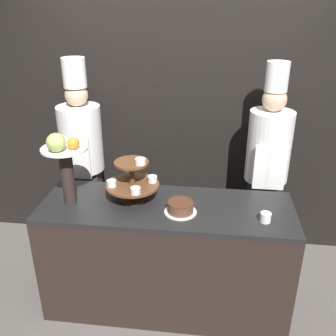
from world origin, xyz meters
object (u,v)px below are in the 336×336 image
object	(u,v)px
tiered_stand	(133,181)
chef_center_left	(267,163)
cake_round	(180,207)
chef_left	(82,154)
fruit_pedestal	(64,159)
cup_white	(266,217)

from	to	relation	value
tiered_stand	chef_center_left	size ratio (longest dim) A/B	0.21
cake_round	chef_left	distance (m)	1.16
chef_left	chef_center_left	xyz separation A→B (m)	(1.58, -0.00, 0.00)
fruit_pedestal	cup_white	xyz separation A→B (m)	(1.38, -0.08, -0.32)
cake_round	fruit_pedestal	bearing A→B (deg)	177.62
chef_left	cake_round	bearing A→B (deg)	-36.58
tiered_stand	chef_center_left	xyz separation A→B (m)	(1.01, 0.56, -0.05)
chef_left	cup_white	bearing A→B (deg)	-26.16
chef_left	fruit_pedestal	bearing A→B (deg)	-79.92
tiered_stand	cake_round	distance (m)	0.40
fruit_pedestal	chef_left	world-z (taller)	chef_left
tiered_stand	cup_white	world-z (taller)	tiered_stand
tiered_stand	chef_center_left	distance (m)	1.16
cup_white	chef_center_left	size ratio (longest dim) A/B	0.04
fruit_pedestal	chef_left	size ratio (longest dim) A/B	0.30
tiered_stand	fruit_pedestal	world-z (taller)	fruit_pedestal
fruit_pedestal	chef_center_left	distance (m)	1.62
tiered_stand	fruit_pedestal	size ratio (longest dim) A/B	0.71
tiered_stand	chef_left	world-z (taller)	chef_left
tiered_stand	fruit_pedestal	xyz separation A→B (m)	(-0.45, -0.09, 0.19)
cup_white	cake_round	bearing A→B (deg)	175.27
fruit_pedestal	chef_center_left	world-z (taller)	chef_center_left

